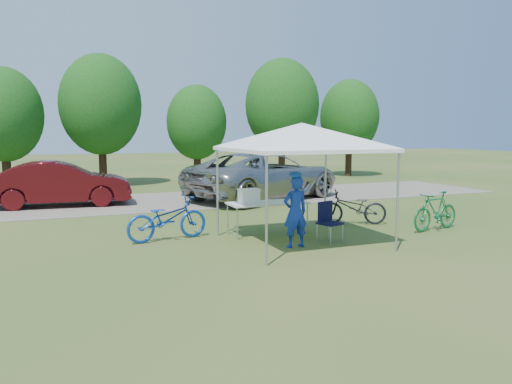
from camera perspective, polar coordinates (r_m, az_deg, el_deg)
ground at (r=11.51m, az=5.10°, el=-5.83°), size 100.00×100.00×0.00m
gravel_strip at (r=18.87m, az=-6.11°, el=-0.80°), size 24.00×5.00×0.02m
canopy at (r=11.23m, az=5.25°, el=7.49°), size 4.53×4.53×3.00m
treeline at (r=24.52m, az=-10.87°, el=9.14°), size 24.89×4.28×6.30m
folding_table at (r=12.32m, az=1.33°, el=-1.35°), size 1.96×0.82×0.81m
folding_chair at (r=11.69m, az=8.19°, el=-2.96°), size 0.59×0.61×0.92m
cooler at (r=12.10m, az=-0.82°, el=-0.44°), size 0.49×0.33×0.35m
ice_cream_cup at (r=12.46m, az=3.46°, el=-0.92°), size 0.09×0.09×0.06m
cyclist at (r=10.95m, az=4.51°, el=-2.30°), size 0.59×0.40×1.57m
bike_blue at (r=11.85m, az=-10.11°, el=-3.00°), size 2.05×1.03×1.03m
bike_green at (r=13.65m, az=19.85°, el=-2.06°), size 1.73×0.78×1.00m
bike_dark at (r=13.91m, az=11.09°, el=-1.74°), size 1.89×1.30×0.94m
minivan at (r=18.70m, az=0.98°, el=1.91°), size 6.96×5.09×1.76m
sedan at (r=18.17m, az=-21.46°, el=0.90°), size 4.71×1.93×1.52m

